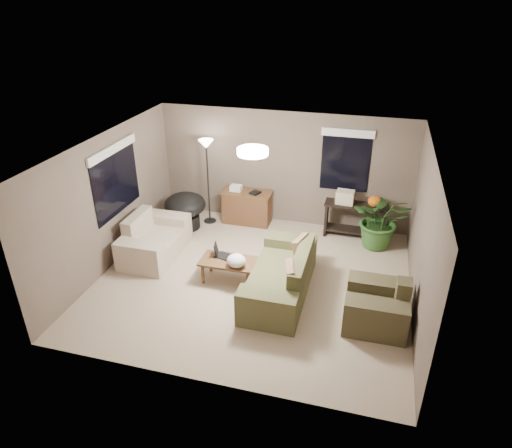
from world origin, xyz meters
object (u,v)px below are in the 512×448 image
(console_table, at_px, (355,218))
(main_sofa, at_px, (282,278))
(coffee_table, at_px, (228,263))
(houseplant, at_px, (380,225))
(papasan_chair, at_px, (185,208))
(loveseat, at_px, (154,241))
(floor_lamp, at_px, (207,154))
(cat_scratching_post, at_px, (386,296))
(armchair, at_px, (377,307))
(desk, at_px, (247,207))

(console_table, bearing_deg, main_sofa, -113.68)
(coffee_table, distance_m, houseplant, 3.25)
(papasan_chair, bearing_deg, console_table, 8.72)
(loveseat, distance_m, console_table, 4.18)
(console_table, relative_size, floor_lamp, 0.68)
(coffee_table, bearing_deg, floor_lamp, 118.47)
(houseplant, relative_size, cat_scratching_post, 2.44)
(floor_lamp, bearing_deg, console_table, 2.57)
(armchair, xyz_separation_m, console_table, (-0.56, 2.78, 0.14))
(houseplant, bearing_deg, armchair, -89.04)
(loveseat, bearing_deg, cat_scratching_post, -6.91)
(main_sofa, height_order, coffee_table, main_sofa)
(floor_lamp, bearing_deg, coffee_table, -61.53)
(desk, distance_m, floor_lamp, 1.49)
(cat_scratching_post, bearing_deg, armchair, -108.20)
(main_sofa, relative_size, papasan_chair, 2.19)
(main_sofa, height_order, console_table, main_sofa)
(main_sofa, bearing_deg, cat_scratching_post, 1.47)
(main_sofa, xyz_separation_m, console_table, (1.05, 2.38, 0.14))
(coffee_table, bearing_deg, loveseat, 164.41)
(armchair, distance_m, desk, 4.07)
(console_table, height_order, houseplant, houseplant)
(houseplant, bearing_deg, papasan_chair, -176.41)
(main_sofa, bearing_deg, coffee_table, 173.79)
(papasan_chair, height_order, floor_lamp, floor_lamp)
(armchair, relative_size, coffee_table, 1.00)
(coffee_table, bearing_deg, main_sofa, -6.21)
(armchair, relative_size, desk, 0.91)
(console_table, distance_m, floor_lamp, 3.42)
(desk, bearing_deg, papasan_chair, -154.50)
(desk, distance_m, houseplant, 2.92)
(floor_lamp, bearing_deg, papasan_chair, -134.25)
(main_sofa, relative_size, armchair, 2.20)
(armchair, height_order, coffee_table, armchair)
(floor_lamp, relative_size, houseplant, 1.56)
(loveseat, xyz_separation_m, console_table, (3.77, 1.80, 0.14))
(armchair, xyz_separation_m, cat_scratching_post, (0.15, 0.44, -0.08))
(papasan_chair, height_order, cat_scratching_post, papasan_chair)
(coffee_table, xyz_separation_m, papasan_chair, (-1.55, 1.72, 0.11))
(main_sofa, bearing_deg, console_table, 66.32)
(houseplant, distance_m, cat_scratching_post, 2.07)
(loveseat, xyz_separation_m, papasan_chair, (0.16, 1.24, 0.17))
(desk, height_order, floor_lamp, floor_lamp)
(console_table, relative_size, houseplant, 1.06)
(desk, xyz_separation_m, cat_scratching_post, (3.08, -2.37, -0.16))
(main_sofa, distance_m, desk, 2.76)
(coffee_table, bearing_deg, papasan_chair, 132.10)
(main_sofa, height_order, armchair, same)
(houseplant, bearing_deg, floor_lamp, 177.68)
(main_sofa, relative_size, loveseat, 1.37)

